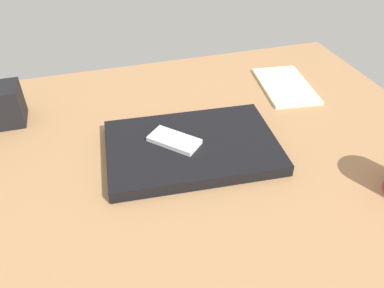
% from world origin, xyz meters
% --- Properties ---
extents(desk_surface, '(1.20, 0.80, 0.03)m').
position_xyz_m(desk_surface, '(0.00, 0.00, 0.01)').
color(desk_surface, olive).
rests_on(desk_surface, ground).
extents(laptop_closed, '(0.35, 0.25, 0.02)m').
position_xyz_m(laptop_closed, '(0.06, -0.02, 0.04)').
color(laptop_closed, black).
rests_on(laptop_closed, desk_surface).
extents(cell_phone_on_laptop, '(0.11, 0.11, 0.01)m').
position_xyz_m(cell_phone_on_laptop, '(0.02, -0.01, 0.06)').
color(cell_phone_on_laptop, silver).
rests_on(cell_phone_on_laptop, laptop_closed).
extents(notepad, '(0.14, 0.21, 0.01)m').
position_xyz_m(notepad, '(0.36, 0.16, 0.03)').
color(notepad, '#F2EDB2').
rests_on(notepad, desk_surface).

